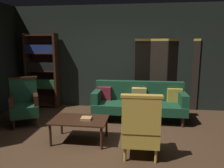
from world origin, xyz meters
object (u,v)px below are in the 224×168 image
velvet_couch (139,100)px  armchair_wing_left (24,103)px  folding_screen (166,74)px  bookshelf (42,69)px  coffee_table (80,122)px  book_tan_leather (86,118)px  armchair_gilt_accent (141,127)px

velvet_couch → armchair_wing_left: 2.58m
folding_screen → bookshelf: bearing=-177.6°
armchair_wing_left → bookshelf: bearing=98.4°
coffee_table → book_tan_leather: book_tan_leather is taller
velvet_couch → armchair_gilt_accent: 1.80m
velvet_couch → armchair_wing_left: bearing=-164.8°
coffee_table → book_tan_leather: 0.14m
bookshelf → book_tan_leather: size_ratio=11.10×
bookshelf → coffee_table: bookshelf is taller
book_tan_leather → armchair_gilt_accent: bearing=-23.5°
armchair_wing_left → armchair_gilt_accent: bearing=-23.7°
bookshelf → armchair_gilt_accent: size_ratio=1.97×
bookshelf → armchair_wing_left: bookshelf is taller
armchair_wing_left → book_tan_leather: (1.57, -0.69, -0.05)m
armchair_wing_left → coffee_table: bearing=-25.5°
bookshelf → coffee_table: (1.65, -2.10, -0.71)m
folding_screen → bookshelf: bookshelf is taller
book_tan_leather → folding_screen: bearing=54.2°
folding_screen → coffee_table: folding_screen is taller
armchair_wing_left → book_tan_leather: bearing=-23.9°
velvet_couch → folding_screen: bearing=51.5°
bookshelf → armchair_gilt_accent: bearing=-42.7°
armchair_gilt_accent → armchair_wing_left: same height
velvet_couch → armchair_gilt_accent: size_ratio=2.04×
coffee_table → armchair_gilt_accent: size_ratio=0.96×
velvet_couch → armchair_gilt_accent: armchair_gilt_accent is taller
folding_screen → armchair_gilt_accent: folding_screen is taller
armchair_gilt_accent → armchair_wing_left: size_ratio=1.00×
bookshelf → armchair_wing_left: (0.21, -1.42, -0.59)m
velvet_couch → book_tan_leather: bearing=-123.9°
folding_screen → coffee_table: (-1.75, -2.24, -0.61)m
bookshelf → coffee_table: bearing=-51.9°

